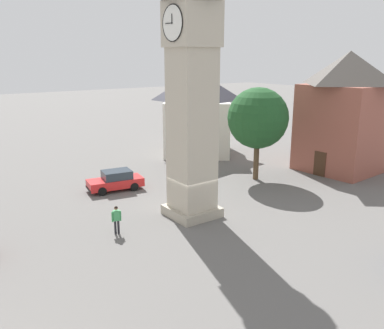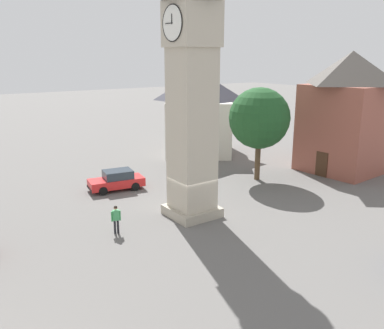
{
  "view_description": "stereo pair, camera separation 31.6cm",
  "coord_description": "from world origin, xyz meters",
  "px_view_note": "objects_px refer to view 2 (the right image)",
  "views": [
    {
      "loc": [
        -19.97,
        14.46,
        9.88
      ],
      "look_at": [
        0.0,
        0.0,
        3.37
      ],
      "focal_mm": 38.43,
      "sensor_mm": 36.0,
      "label": 1
    },
    {
      "loc": [
        -20.16,
        14.2,
        9.88
      ],
      "look_at": [
        0.0,
        0.0,
        3.37
      ],
      "focal_mm": 38.43,
      "sensor_mm": 36.0,
      "label": 2
    }
  ],
  "objects_px": {
    "clock_tower": "(192,39)",
    "pedestrian": "(116,217)",
    "building_shop_left": "(199,112)",
    "tree": "(259,118)",
    "car_red_corner": "(117,180)",
    "building_corner_back": "(348,111)"
  },
  "relations": [
    {
      "from": "pedestrian",
      "to": "clock_tower",
      "type": "bearing_deg",
      "value": -92.4
    },
    {
      "from": "pedestrian",
      "to": "tree",
      "type": "distance_m",
      "value": 15.06
    },
    {
      "from": "tree",
      "to": "car_red_corner",
      "type": "bearing_deg",
      "value": 68.84
    },
    {
      "from": "clock_tower",
      "to": "building_shop_left",
      "type": "height_order",
      "value": "clock_tower"
    },
    {
      "from": "clock_tower",
      "to": "building_shop_left",
      "type": "xyz_separation_m",
      "value": [
        14.03,
        -10.83,
        -6.51
      ]
    },
    {
      "from": "building_shop_left",
      "to": "pedestrian",
      "type": "bearing_deg",
      "value": 130.83
    },
    {
      "from": "clock_tower",
      "to": "pedestrian",
      "type": "distance_m",
      "value": 11.08
    },
    {
      "from": "clock_tower",
      "to": "pedestrian",
      "type": "bearing_deg",
      "value": 87.6
    },
    {
      "from": "car_red_corner",
      "to": "clock_tower",
      "type": "bearing_deg",
      "value": -167.39
    },
    {
      "from": "car_red_corner",
      "to": "tree",
      "type": "xyz_separation_m",
      "value": [
        -4.13,
        -10.68,
        4.32
      ]
    },
    {
      "from": "car_red_corner",
      "to": "tree",
      "type": "relative_size",
      "value": 0.58
    },
    {
      "from": "car_red_corner",
      "to": "tree",
      "type": "distance_m",
      "value": 12.24
    },
    {
      "from": "clock_tower",
      "to": "building_shop_left",
      "type": "relative_size",
      "value": 1.88
    },
    {
      "from": "clock_tower",
      "to": "building_corner_back",
      "type": "distance_m",
      "value": 18.21
    },
    {
      "from": "clock_tower",
      "to": "pedestrian",
      "type": "relative_size",
      "value": 10.97
    },
    {
      "from": "building_shop_left",
      "to": "building_corner_back",
      "type": "distance_m",
      "value": 14.48
    },
    {
      "from": "tree",
      "to": "building_corner_back",
      "type": "xyz_separation_m",
      "value": [
        -2.29,
        -8.31,
        0.19
      ]
    },
    {
      "from": "car_red_corner",
      "to": "building_shop_left",
      "type": "xyz_separation_m",
      "value": [
        6.49,
        -12.52,
        3.55
      ]
    },
    {
      "from": "clock_tower",
      "to": "pedestrian",
      "type": "xyz_separation_m",
      "value": [
        0.22,
        5.16,
        -9.81
      ]
    },
    {
      "from": "clock_tower",
      "to": "tree",
      "type": "height_order",
      "value": "clock_tower"
    },
    {
      "from": "car_red_corner",
      "to": "building_corner_back",
      "type": "height_order",
      "value": "building_corner_back"
    },
    {
      "from": "clock_tower",
      "to": "tree",
      "type": "xyz_separation_m",
      "value": [
        3.41,
        -8.99,
        -5.74
      ]
    }
  ]
}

